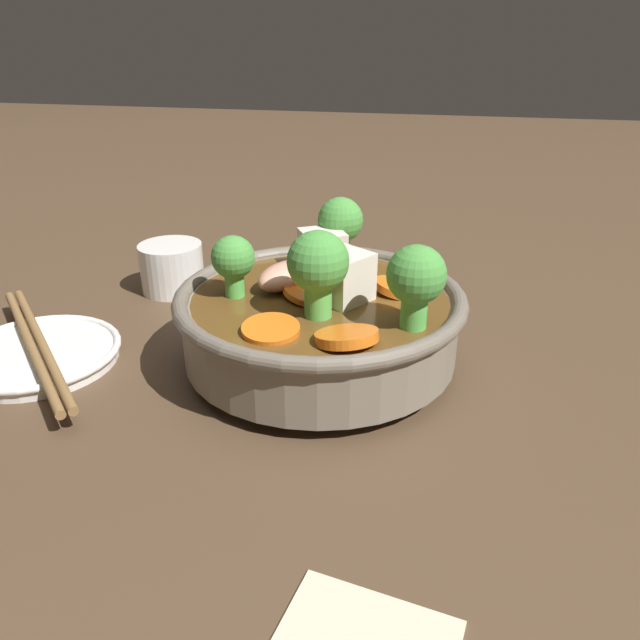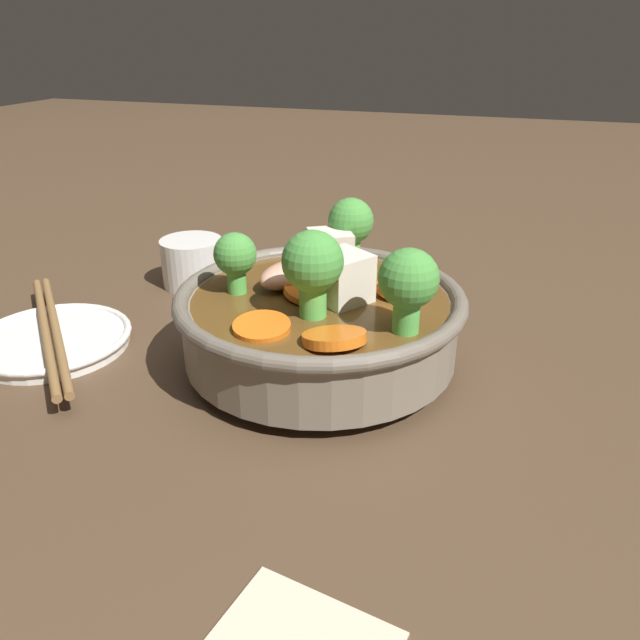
% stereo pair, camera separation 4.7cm
% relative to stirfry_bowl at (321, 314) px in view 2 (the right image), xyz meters
% --- Properties ---
extents(ground_plane, '(3.00, 3.00, 0.00)m').
position_rel_stirfry_bowl_xyz_m(ground_plane, '(-0.00, 0.00, -0.04)').
color(ground_plane, '#4C3826').
extents(stirfry_bowl, '(0.22, 0.22, 0.12)m').
position_rel_stirfry_bowl_xyz_m(stirfry_bowl, '(0.00, 0.00, 0.00)').
color(stirfry_bowl, slate).
rests_on(stirfry_bowl, ground_plane).
extents(side_saucer, '(0.13, 0.13, 0.01)m').
position_rel_stirfry_bowl_xyz_m(side_saucer, '(-0.04, 0.22, -0.04)').
color(side_saucer, white).
rests_on(side_saucer, ground_plane).
extents(tea_cup, '(0.06, 0.06, 0.05)m').
position_rel_stirfry_bowl_xyz_m(tea_cup, '(0.12, 0.18, -0.02)').
color(tea_cup, white).
rests_on(tea_cup, ground_plane).
extents(chopsticks_pair, '(0.17, 0.17, 0.01)m').
position_rel_stirfry_bowl_xyz_m(chopsticks_pair, '(-0.04, 0.22, -0.03)').
color(chopsticks_pair, olive).
rests_on(chopsticks_pair, side_saucer).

